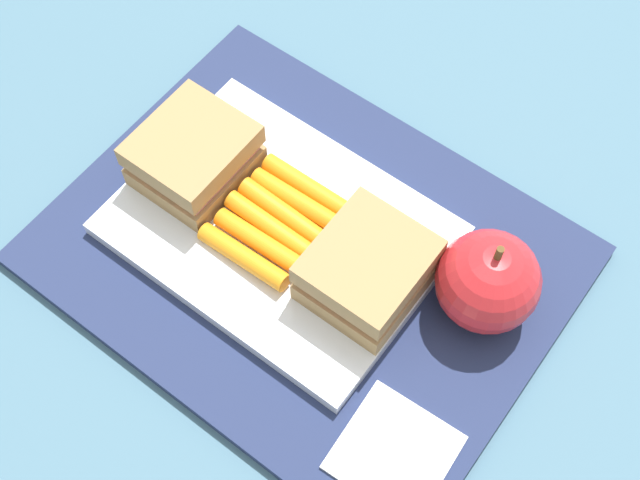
{
  "coord_description": "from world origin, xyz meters",
  "views": [
    {
      "loc": [
        0.18,
        -0.23,
        0.56
      ],
      "look_at": [
        0.01,
        0.0,
        0.04
      ],
      "focal_mm": 47.81,
      "sensor_mm": 36.0,
      "label": 1
    }
  ],
  "objects_px": {
    "carrot_sticks_bundle": "(277,220)",
    "apple": "(488,282)",
    "sandwich_half_right": "(368,270)",
    "paper_napkin": "(394,452)",
    "sandwich_half_left": "(194,156)",
    "food_tray": "(279,230)"
  },
  "relations": [
    {
      "from": "carrot_sticks_bundle",
      "to": "paper_napkin",
      "type": "xyz_separation_m",
      "value": [
        0.16,
        -0.08,
        -0.02
      ]
    },
    {
      "from": "sandwich_half_right",
      "to": "paper_napkin",
      "type": "distance_m",
      "value": 0.12
    },
    {
      "from": "food_tray",
      "to": "apple",
      "type": "bearing_deg",
      "value": 15.32
    },
    {
      "from": "sandwich_half_right",
      "to": "apple",
      "type": "height_order",
      "value": "apple"
    },
    {
      "from": "sandwich_half_left",
      "to": "sandwich_half_right",
      "type": "bearing_deg",
      "value": 0.0
    },
    {
      "from": "food_tray",
      "to": "paper_napkin",
      "type": "height_order",
      "value": "food_tray"
    },
    {
      "from": "sandwich_half_left",
      "to": "paper_napkin",
      "type": "distance_m",
      "value": 0.25
    },
    {
      "from": "food_tray",
      "to": "carrot_sticks_bundle",
      "type": "height_order",
      "value": "carrot_sticks_bundle"
    },
    {
      "from": "food_tray",
      "to": "paper_napkin",
      "type": "xyz_separation_m",
      "value": [
        0.16,
        -0.08,
        -0.0
      ]
    },
    {
      "from": "apple",
      "to": "paper_napkin",
      "type": "relative_size",
      "value": 1.18
    },
    {
      "from": "sandwich_half_right",
      "to": "carrot_sticks_bundle",
      "type": "height_order",
      "value": "sandwich_half_right"
    },
    {
      "from": "carrot_sticks_bundle",
      "to": "apple",
      "type": "height_order",
      "value": "apple"
    },
    {
      "from": "carrot_sticks_bundle",
      "to": "paper_napkin",
      "type": "height_order",
      "value": "carrot_sticks_bundle"
    },
    {
      "from": "carrot_sticks_bundle",
      "to": "apple",
      "type": "relative_size",
      "value": 1.06
    },
    {
      "from": "sandwich_half_left",
      "to": "sandwich_half_right",
      "type": "relative_size",
      "value": 1.0
    },
    {
      "from": "sandwich_half_left",
      "to": "sandwich_half_right",
      "type": "distance_m",
      "value": 0.16
    },
    {
      "from": "carrot_sticks_bundle",
      "to": "paper_napkin",
      "type": "relative_size",
      "value": 1.25
    },
    {
      "from": "carrot_sticks_bundle",
      "to": "apple",
      "type": "distance_m",
      "value": 0.16
    },
    {
      "from": "sandwich_half_right",
      "to": "paper_napkin",
      "type": "relative_size",
      "value": 1.14
    },
    {
      "from": "sandwich_half_left",
      "to": "sandwich_half_right",
      "type": "xyz_separation_m",
      "value": [
        0.16,
        0.0,
        0.0
      ]
    },
    {
      "from": "food_tray",
      "to": "sandwich_half_right",
      "type": "relative_size",
      "value": 2.88
    },
    {
      "from": "apple",
      "to": "paper_napkin",
      "type": "bearing_deg",
      "value": -84.47
    }
  ]
}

